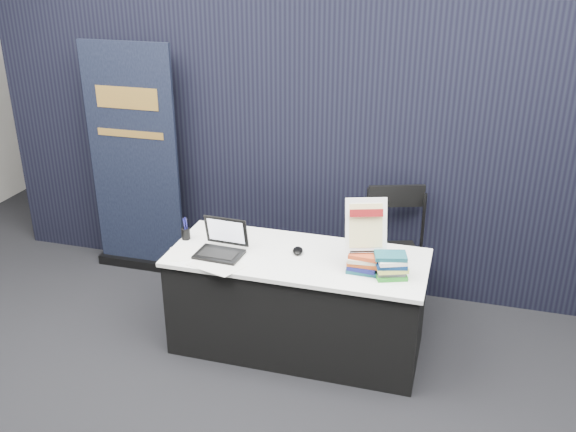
# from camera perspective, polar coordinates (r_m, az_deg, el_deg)

# --- Properties ---
(floor) EXTENTS (8.00, 8.00, 0.00)m
(floor) POSITION_cam_1_polar(r_m,az_deg,el_deg) (4.44, -1.16, -15.36)
(floor) COLOR black
(floor) RESTS_ON ground
(wall_back) EXTENTS (8.00, 0.02, 3.50)m
(wall_back) POSITION_cam_1_polar(r_m,az_deg,el_deg) (7.44, 8.20, 15.31)
(wall_back) COLOR #A8A59F
(wall_back) RESTS_ON floor
(drape_partition) EXTENTS (6.00, 0.08, 2.40)m
(drape_partition) POSITION_cam_1_polar(r_m,az_deg,el_deg) (5.25, 3.93, 5.89)
(drape_partition) COLOR black
(drape_partition) RESTS_ON floor
(display_table) EXTENTS (1.80, 0.75, 0.75)m
(display_table) POSITION_cam_1_polar(r_m,az_deg,el_deg) (4.66, 0.82, -7.65)
(display_table) COLOR black
(display_table) RESTS_ON floor
(laptop) EXTENTS (0.33, 0.27, 0.24)m
(laptop) POSITION_cam_1_polar(r_m,az_deg,el_deg) (4.51, -5.97, -2.65)
(laptop) COLOR black
(laptop) RESTS_ON display_table
(mouse) EXTENTS (0.10, 0.13, 0.04)m
(mouse) POSITION_cam_1_polar(r_m,az_deg,el_deg) (4.50, 0.87, -3.10)
(mouse) COLOR black
(mouse) RESTS_ON display_table
(brochure_left) EXTENTS (0.38, 0.34, 0.00)m
(brochure_left) POSITION_cam_1_polar(r_m,az_deg,el_deg) (4.56, -8.47, -3.28)
(brochure_left) COLOR white
(brochure_left) RESTS_ON display_table
(brochure_mid) EXTENTS (0.36, 0.32, 0.00)m
(brochure_mid) POSITION_cam_1_polar(r_m,az_deg,el_deg) (4.38, -5.96, -4.33)
(brochure_mid) COLOR white
(brochure_mid) RESTS_ON display_table
(brochure_right) EXTENTS (0.37, 0.30, 0.00)m
(brochure_right) POSITION_cam_1_polar(r_m,az_deg,el_deg) (4.39, -6.56, -4.28)
(brochure_right) COLOR silver
(brochure_right) RESTS_ON display_table
(pen_cup) EXTENTS (0.08, 0.08, 0.08)m
(pen_cup) POSITION_cam_1_polar(r_m,az_deg,el_deg) (4.76, -9.08, -1.57)
(pen_cup) COLOR black
(pen_cup) RESTS_ON display_table
(book_stack_tall) EXTENTS (0.20, 0.16, 0.14)m
(book_stack_tall) POSITION_cam_1_polar(r_m,az_deg,el_deg) (4.28, 6.72, -4.05)
(book_stack_tall) COLOR #164B55
(book_stack_tall) RESTS_ON display_table
(book_stack_short) EXTENTS (0.23, 0.20, 0.17)m
(book_stack_short) POSITION_cam_1_polar(r_m,az_deg,el_deg) (4.22, 9.14, -4.34)
(book_stack_short) COLOR #1F7721
(book_stack_short) RESTS_ON display_table
(info_sign) EXTENTS (0.29, 0.19, 0.37)m
(info_sign) POSITION_cam_1_polar(r_m,az_deg,el_deg) (4.20, 6.95, -0.89)
(info_sign) COLOR black
(info_sign) RESTS_ON book_stack_tall
(pullup_banner) EXTENTS (0.86, 0.10, 2.03)m
(pullup_banner) POSITION_cam_1_polar(r_m,az_deg,el_deg) (5.71, -13.42, 3.60)
(pullup_banner) COLOR black
(pullup_banner) RESTS_ON floor
(stacking_chair) EXTENTS (0.59, 0.60, 1.03)m
(stacking_chair) POSITION_cam_1_polar(r_m,az_deg,el_deg) (5.04, 9.09, -2.85)
(stacking_chair) COLOR black
(stacking_chair) RESTS_ON floor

